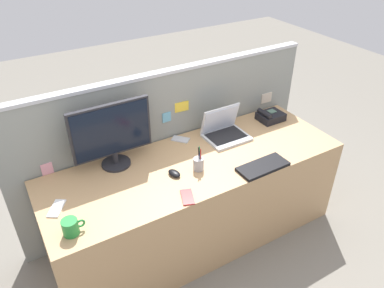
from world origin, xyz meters
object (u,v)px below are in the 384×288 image
keyboard_main (263,167)px  cell_phone_red_case (187,197)px  computer_mouse_right_hand (174,173)px  desktop_monitor (112,133)px  desk_phone (270,116)px  cell_phone_white_slab (57,208)px  laptop (224,130)px  pen_cup (199,164)px  coffee_mug (71,227)px  cell_phone_silver_slab (181,139)px

keyboard_main → cell_phone_red_case: size_ratio=2.54×
keyboard_main → cell_phone_red_case: (-0.60, -0.00, -0.01)m
computer_mouse_right_hand → desktop_monitor: bearing=118.7°
cell_phone_red_case → desk_phone: bearing=45.0°
keyboard_main → desk_phone: bearing=44.8°
keyboard_main → cell_phone_red_case: keyboard_main is taller
cell_phone_white_slab → cell_phone_red_case: size_ratio=1.05×
laptop → pen_cup: laptop is taller
computer_mouse_right_hand → coffee_mug: coffee_mug is taller
desk_phone → cell_phone_white_slab: (-1.81, -0.19, -0.03)m
pen_cup → desktop_monitor: bearing=143.0°
keyboard_main → cell_phone_silver_slab: bearing=116.7°
cell_phone_silver_slab → cell_phone_red_case: same height
desk_phone → cell_phone_red_case: size_ratio=1.42×
cell_phone_white_slab → cell_phone_red_case: (0.72, -0.31, 0.00)m
desk_phone → laptop: bearing=-178.1°
desk_phone → cell_phone_white_slab: size_ratio=1.36×
cell_phone_red_case → computer_mouse_right_hand: bearing=101.7°
pen_cup → cell_phone_silver_slab: (0.08, 0.39, -0.04)m
laptop → desk_phone: size_ratio=1.57×
desk_phone → computer_mouse_right_hand: bearing=-166.1°
cell_phone_silver_slab → laptop: bearing=-62.2°
laptop → keyboard_main: 0.48m
desktop_monitor → cell_phone_red_case: 0.66m
cell_phone_white_slab → cell_phone_red_case: 0.79m
pen_cup → coffee_mug: pen_cup is taller
desk_phone → coffee_mug: 1.83m
laptop → cell_phone_red_case: (-0.60, -0.48, -0.05)m
cell_phone_silver_slab → cell_phone_red_case: 0.67m
desk_phone → computer_mouse_right_hand: 1.08m
keyboard_main → cell_phone_white_slab: bearing=166.2°
desk_phone → pen_cup: pen_cup is taller
laptop → computer_mouse_right_hand: laptop is taller
computer_mouse_right_hand → cell_phone_silver_slab: bearing=42.4°
laptop → cell_phone_silver_slab: laptop is taller
laptop → desk_phone: (0.48, 0.02, -0.02)m
desk_phone → coffee_mug: size_ratio=1.61×
pen_cup → cell_phone_white_slab: size_ratio=1.20×
cell_phone_red_case → coffee_mug: 0.70m
cell_phone_red_case → coffee_mug: size_ratio=1.13×
cell_phone_silver_slab → cell_phone_red_case: (-0.29, -0.61, 0.00)m
keyboard_main → cell_phone_white_slab: size_ratio=2.42×
laptop → cell_phone_red_case: laptop is taller
desktop_monitor → cell_phone_silver_slab: bearing=4.6°
cell_phone_silver_slab → desktop_monitor: bearing=143.5°
keyboard_main → pen_cup: bearing=151.0°
cell_phone_red_case → pen_cup: bearing=65.7°
laptop → coffee_mug: size_ratio=2.52×
pen_cup → cell_phone_red_case: size_ratio=1.26×
computer_mouse_right_hand → cell_phone_red_case: size_ratio=0.69×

